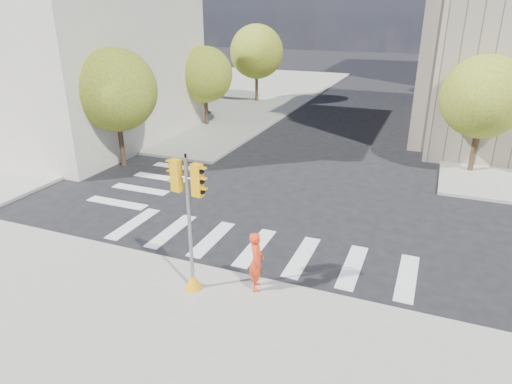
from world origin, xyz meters
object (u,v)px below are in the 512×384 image
Objects in this scene: photographer at (256,261)px; planter_wall at (37,160)px; lamp_far at (479,55)px; traffic_signal at (190,235)px; lamp_near at (491,77)px.

photographer is 0.32× the size of planter_wall.
lamp_far is at bearing -34.84° from photographer.
lamp_far is at bearing 85.19° from traffic_signal.
photographer is at bearing -25.88° from planter_wall.
traffic_signal is at bearing -114.50° from lamp_near.
lamp_far is 34.60m from traffic_signal.
traffic_signal reaches higher than photographer.
traffic_signal is at bearing -30.95° from planter_wall.
lamp_far is 34.84m from planter_wall.
lamp_far is 1.35× the size of planter_wall.
planter_wall is at bearing -152.09° from lamp_near.
lamp_near and lamp_far have the same top height.
traffic_signal is at bearing 89.80° from photographer.
lamp_near is at bearing 24.61° from planter_wall.
lamp_far is 1.86× the size of traffic_signal.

